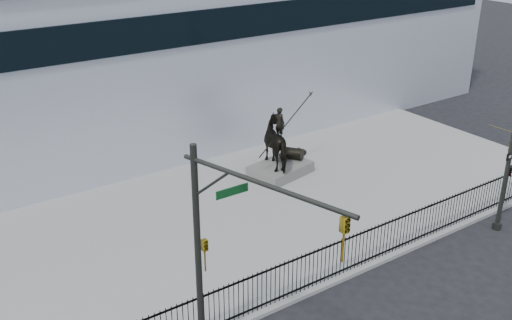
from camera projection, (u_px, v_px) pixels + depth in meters
ground at (379, 288)px, 20.99m from camera, size 120.00×120.00×0.00m
plaza at (264, 209)px, 26.24m from camera, size 30.00×12.00×0.15m
building at (133, 52)px, 34.28m from camera, size 44.00×14.00×9.00m
picket_fence at (356, 251)px, 21.57m from camera, size 22.10×0.10×1.50m
statue_plinth at (280, 169)px, 29.25m from camera, size 3.17×2.47×0.53m
equestrian_statue at (281, 143)px, 28.74m from camera, size 3.59×2.58×3.09m
traffic_signal_left at (222, 259)px, 15.39m from camera, size 1.52×4.84×7.00m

